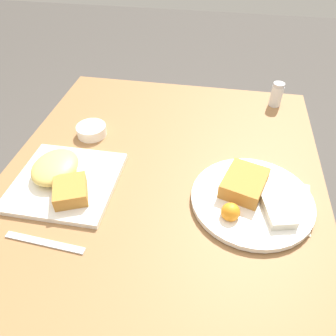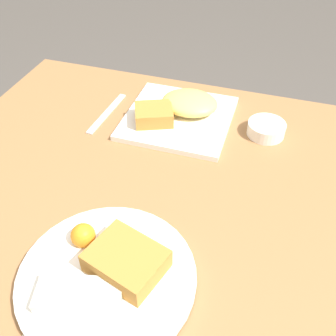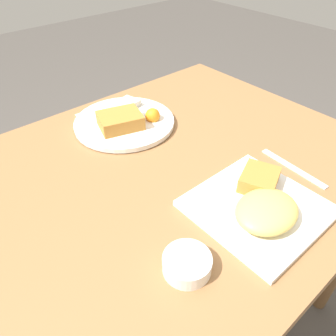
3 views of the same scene
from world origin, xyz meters
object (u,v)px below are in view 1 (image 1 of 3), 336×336
at_px(plate_square_near, 62,177).
at_px(butter_knife, 45,243).
at_px(sauce_ramekin, 92,130).
at_px(plate_oval_far, 251,196).
at_px(salt_shaker, 276,96).

relative_size(plate_square_near, butter_knife, 1.38).
xyz_separation_m(sauce_ramekin, butter_knife, (0.40, 0.04, -0.02)).
distance_m(plate_oval_far, sauce_ramekin, 0.52).
height_order(plate_oval_far, sauce_ramekin, plate_oval_far).
bearing_deg(salt_shaker, plate_square_near, -48.76).
distance_m(sauce_ramekin, butter_knife, 0.40).
height_order(plate_square_near, sauce_ramekin, plate_square_near).
bearing_deg(sauce_ramekin, butter_knife, 5.13).
bearing_deg(plate_square_near, butter_knife, 10.79).
bearing_deg(plate_oval_far, salt_shaker, 169.66).
height_order(sauce_ramekin, butter_knife, sauce_ramekin).
relative_size(plate_oval_far, butter_knife, 1.58).
bearing_deg(sauce_ramekin, plate_square_near, 0.21).
height_order(plate_square_near, butter_knife, plate_square_near).
height_order(plate_oval_far, butter_knife, plate_oval_far).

